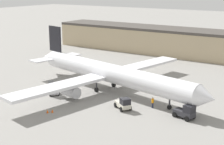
{
  "coord_description": "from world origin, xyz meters",
  "views": [
    {
      "loc": [
        33.5,
        -50.66,
        19.53
      ],
      "look_at": [
        0.0,
        0.0,
        3.68
      ],
      "focal_mm": 55.0,
      "sensor_mm": 36.0,
      "label": 1
    }
  ],
  "objects_px": {
    "airplane": "(108,73)",
    "baggage_tug": "(186,112)",
    "safety_cone_near": "(48,111)",
    "belt_loader_truck": "(53,89)",
    "pushback_tug": "(123,104)",
    "safety_cone_far": "(52,111)",
    "ground_crew_worker": "(153,102)"
  },
  "relations": [
    {
      "from": "safety_cone_near",
      "to": "safety_cone_far",
      "type": "xyz_separation_m",
      "value": [
        0.49,
        0.55,
        0.0
      ]
    },
    {
      "from": "ground_crew_worker",
      "to": "belt_loader_truck",
      "type": "distance_m",
      "value": 18.58
    },
    {
      "from": "airplane",
      "to": "baggage_tug",
      "type": "bearing_deg",
      "value": -4.68
    },
    {
      "from": "pushback_tug",
      "to": "safety_cone_near",
      "type": "xyz_separation_m",
      "value": [
        -9.03,
        -7.83,
        -0.68
      ]
    },
    {
      "from": "baggage_tug",
      "to": "safety_cone_far",
      "type": "height_order",
      "value": "baggage_tug"
    },
    {
      "from": "baggage_tug",
      "to": "belt_loader_truck",
      "type": "height_order",
      "value": "baggage_tug"
    },
    {
      "from": "baggage_tug",
      "to": "belt_loader_truck",
      "type": "bearing_deg",
      "value": -159.48
    },
    {
      "from": "pushback_tug",
      "to": "safety_cone_far",
      "type": "height_order",
      "value": "pushback_tug"
    },
    {
      "from": "airplane",
      "to": "belt_loader_truck",
      "type": "xyz_separation_m",
      "value": [
        -7.06,
        -7.35,
        -2.38
      ]
    },
    {
      "from": "belt_loader_truck",
      "to": "safety_cone_far",
      "type": "bearing_deg",
      "value": -13.5
    },
    {
      "from": "safety_cone_near",
      "to": "baggage_tug",
      "type": "bearing_deg",
      "value": 27.29
    },
    {
      "from": "airplane",
      "to": "safety_cone_near",
      "type": "height_order",
      "value": "airplane"
    },
    {
      "from": "pushback_tug",
      "to": "safety_cone_far",
      "type": "xyz_separation_m",
      "value": [
        -8.54,
        -7.28,
        -0.68
      ]
    },
    {
      "from": "airplane",
      "to": "safety_cone_far",
      "type": "distance_m",
      "value": 14.56
    },
    {
      "from": "airplane",
      "to": "baggage_tug",
      "type": "xyz_separation_m",
      "value": [
        17.31,
        -5.08,
        -2.36
      ]
    },
    {
      "from": "airplane",
      "to": "pushback_tug",
      "type": "bearing_deg",
      "value": -30.6
    },
    {
      "from": "baggage_tug",
      "to": "ground_crew_worker",
      "type": "bearing_deg",
      "value": -177.28
    },
    {
      "from": "airplane",
      "to": "baggage_tug",
      "type": "relative_size",
      "value": 12.19
    },
    {
      "from": "baggage_tug",
      "to": "belt_loader_truck",
      "type": "xyz_separation_m",
      "value": [
        -24.37,
        -2.28,
        -0.02
      ]
    },
    {
      "from": "baggage_tug",
      "to": "safety_cone_far",
      "type": "xyz_separation_m",
      "value": [
        -18.25,
        -9.11,
        -0.77
      ]
    },
    {
      "from": "safety_cone_far",
      "to": "ground_crew_worker",
      "type": "bearing_deg",
      "value": 40.87
    },
    {
      "from": "ground_crew_worker",
      "to": "baggage_tug",
      "type": "xyz_separation_m",
      "value": [
        6.15,
        -1.36,
        0.08
      ]
    },
    {
      "from": "belt_loader_truck",
      "to": "safety_cone_far",
      "type": "distance_m",
      "value": 9.21
    },
    {
      "from": "ground_crew_worker",
      "to": "safety_cone_near",
      "type": "height_order",
      "value": "ground_crew_worker"
    },
    {
      "from": "ground_crew_worker",
      "to": "pushback_tug",
      "type": "height_order",
      "value": "pushback_tug"
    },
    {
      "from": "airplane",
      "to": "safety_cone_near",
      "type": "xyz_separation_m",
      "value": [
        -1.42,
        -14.74,
        -3.13
      ]
    },
    {
      "from": "belt_loader_truck",
      "to": "safety_cone_near",
      "type": "bearing_deg",
      "value": -18.02
    },
    {
      "from": "pushback_tug",
      "to": "belt_loader_truck",
      "type": "bearing_deg",
      "value": -145.41
    },
    {
      "from": "belt_loader_truck",
      "to": "safety_cone_near",
      "type": "height_order",
      "value": "belt_loader_truck"
    },
    {
      "from": "pushback_tug",
      "to": "safety_cone_near",
      "type": "distance_m",
      "value": 11.97
    },
    {
      "from": "ground_crew_worker",
      "to": "safety_cone_far",
      "type": "relative_size",
      "value": 3.29
    },
    {
      "from": "baggage_tug",
      "to": "belt_loader_truck",
      "type": "relative_size",
      "value": 0.92
    }
  ]
}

